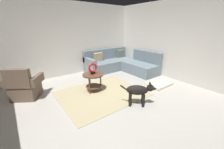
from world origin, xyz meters
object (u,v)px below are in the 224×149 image
armchair (24,87)px  dog (139,91)px  side_table (93,78)px  torus_sculpture (93,68)px  dog_bed_mat (158,84)px  sectional_couch (121,64)px  dog_toy_ball (134,92)px

armchair → dog: bearing=-11.0°
side_table → torus_sculpture: 0.29m
dog_bed_mat → dog: (-1.44, -0.43, 0.33)m
sectional_couch → dog_toy_ball: sectional_couch is taller
armchair → side_table: size_ratio=1.66×
armchair → torus_sculpture: 1.86m
dog_toy_ball → armchair: bearing=148.5°
dog_bed_mat → dog_toy_ball: dog_bed_mat is taller
armchair → dog_toy_ball: (2.54, -1.55, -0.28)m
dog_bed_mat → dog: size_ratio=1.21×
torus_sculpture → dog_bed_mat: size_ratio=0.41×
side_table → dog_toy_ball: bearing=-43.6°
dog → armchair: bearing=-91.4°
sectional_couch → dog: size_ratio=3.40×
torus_sculpture → dog_bed_mat: (1.92, -0.91, -0.67)m
torus_sculpture → side_table: bearing=91.8°
sectional_couch → dog_bed_mat: 1.96m
dog → side_table: bearing=-117.8°
sectional_couch → side_table: 2.19m
torus_sculpture → dog_toy_ball: bearing=-43.6°
side_table → dog_toy_ball: size_ratio=7.20×
armchair → side_table: 1.82m
armchair → dog: armchair is taller
armchair → dog: (2.15, -2.06, 0.05)m
torus_sculpture → dog: torus_sculpture is taller
armchair → dog_bed_mat: 3.95m
sectional_couch → dog_toy_ball: (-1.05, -1.86, -0.25)m
torus_sculpture → sectional_couch: bearing=28.1°
dog_toy_ball → side_table: bearing=136.4°
armchair → dog_bed_mat: size_ratio=1.25×
sectional_couch → torus_sculpture: 2.22m
sectional_couch → armchair: (-3.59, -0.30, 0.03)m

